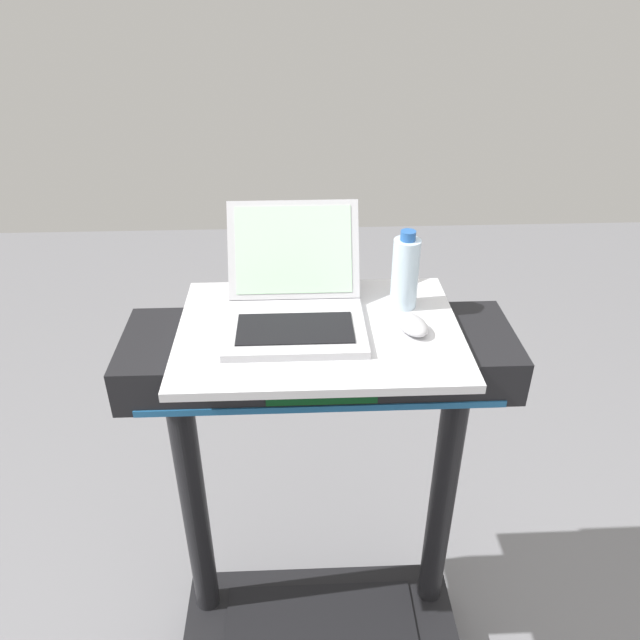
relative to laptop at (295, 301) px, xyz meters
name	(u,v)px	position (x,y,z in m)	size (l,w,h in m)	color
desk_board	(319,331)	(0.05, -0.04, -0.06)	(0.64, 0.46, 0.02)	silver
laptop	(295,301)	(0.00, 0.00, 0.00)	(0.31, 0.35, 0.22)	#B7B7BC
computer_mouse	(412,324)	(0.26, -0.06, -0.03)	(0.06, 0.10, 0.03)	#B2B2B7
water_bottle	(405,272)	(0.26, 0.05, 0.04)	(0.06, 0.06, 0.19)	silver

